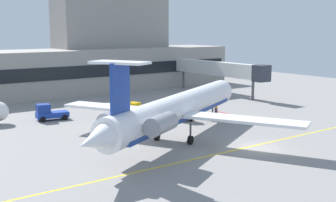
% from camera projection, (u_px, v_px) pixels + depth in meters
% --- Properties ---
extents(ground, '(120.00, 120.00, 0.11)m').
position_uv_depth(ground, '(256.00, 148.00, 42.45)').
color(ground, gray).
extents(terminal_building, '(55.37, 12.73, 20.86)m').
position_uv_depth(terminal_building, '(101.00, 51.00, 82.72)').
color(terminal_building, gray).
rests_on(terminal_building, ground).
extents(jet_bridge_west, '(2.40, 22.57, 5.85)m').
position_uv_depth(jet_bridge_west, '(220.00, 69.00, 76.13)').
color(jet_bridge_west, silver).
rests_on(jet_bridge_west, ground).
extents(regional_jet, '(30.19, 24.46, 8.98)m').
position_uv_depth(regional_jet, '(177.00, 109.00, 44.59)').
color(regional_jet, white).
rests_on(regional_jet, ground).
extents(baggage_tug, '(4.17, 2.44, 2.13)m').
position_uv_depth(baggage_tug, '(49.00, 113.00, 55.02)').
color(baggage_tug, '#19389E').
rests_on(baggage_tug, ground).
extents(pushback_tractor, '(3.77, 2.65, 1.89)m').
position_uv_depth(pushback_tractor, '(131.00, 111.00, 56.84)').
color(pushback_tractor, '#E5B20C').
rests_on(pushback_tractor, ground).
extents(belt_loader, '(2.97, 3.65, 2.29)m').
position_uv_depth(belt_loader, '(183.00, 112.00, 55.04)').
color(belt_loader, silver).
rests_on(belt_loader, ground).
extents(marshaller, '(0.66, 0.64, 1.98)m').
position_uv_depth(marshaller, '(216.00, 107.00, 58.63)').
color(marshaller, '#191E33').
rests_on(marshaller, ground).
extents(safety_cone_alpha, '(0.47, 0.47, 0.55)m').
position_uv_depth(safety_cone_alpha, '(96.00, 141.00, 44.16)').
color(safety_cone_alpha, orange).
rests_on(safety_cone_alpha, ground).
extents(safety_cone_bravo, '(0.47, 0.47, 0.55)m').
position_uv_depth(safety_cone_bravo, '(143.00, 135.00, 46.48)').
color(safety_cone_bravo, orange).
rests_on(safety_cone_bravo, ground).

